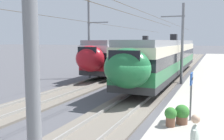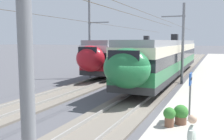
% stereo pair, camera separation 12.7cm
% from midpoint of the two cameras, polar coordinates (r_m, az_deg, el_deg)
% --- Properties ---
extents(ground_plane, '(400.00, 400.00, 0.00)m').
position_cam_midpoint_polar(ground_plane, '(14.09, 7.96, -9.05)').
color(ground_plane, '#4C4C51').
extents(track_near, '(120.00, 3.00, 0.28)m').
position_cam_midpoint_polar(track_near, '(14.39, 3.58, -8.38)').
color(track_near, '#6B6359').
rests_on(track_near, ground).
extents(track_far, '(120.00, 3.00, 0.28)m').
position_cam_midpoint_polar(track_far, '(16.92, -14.20, -6.29)').
color(track_far, '#6B6359').
rests_on(track_far, ground).
extents(train_near_platform, '(25.72, 2.99, 4.27)m').
position_cam_midpoint_polar(train_near_platform, '(25.65, 12.55, 2.96)').
color(train_near_platform, '#2D2D30').
rests_on(train_near_platform, track_near).
extents(train_far_track, '(28.72, 2.88, 4.27)m').
position_cam_midpoint_polar(train_far_track, '(34.27, 5.84, 3.97)').
color(train_far_track, '#2D2D30').
rests_on(train_far_track, track_far).
extents(catenary_mast_west, '(47.70, 2.07, 7.68)m').
position_cam_midpoint_polar(catenary_mast_west, '(4.35, -19.73, 8.90)').
color(catenary_mast_west, slate).
rests_on(catenary_mast_west, ground).
extents(catenary_mast_mid, '(47.70, 2.07, 7.02)m').
position_cam_midpoint_polar(catenary_mast_mid, '(22.89, 15.55, 6.28)').
color(catenary_mast_mid, slate).
rests_on(catenary_mast_mid, ground).
extents(catenary_mast_far_side, '(47.70, 2.27, 8.04)m').
position_cam_midpoint_polar(catenary_mast_far_side, '(25.67, -4.65, 7.42)').
color(catenary_mast_far_side, slate).
rests_on(catenary_mast_far_side, ground).
extents(platform_sign, '(0.70, 0.08, 2.10)m').
position_cam_midpoint_polar(platform_sign, '(11.40, 17.62, -3.44)').
color(platform_sign, '#59595B').
rests_on(platform_sign, platform_slab).
extents(potted_plant_platform_edge, '(0.61, 0.61, 0.82)m').
position_cam_midpoint_polar(potted_plant_platform_edge, '(11.07, 15.64, -9.46)').
color(potted_plant_platform_edge, brown).
rests_on(potted_plant_platform_edge, platform_slab).
extents(potted_plant_by_shelter, '(0.50, 0.50, 0.80)m').
position_cam_midpoint_polar(potted_plant_by_shelter, '(10.63, 13.20, -9.99)').
color(potted_plant_by_shelter, brown).
rests_on(potted_plant_by_shelter, platform_slab).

